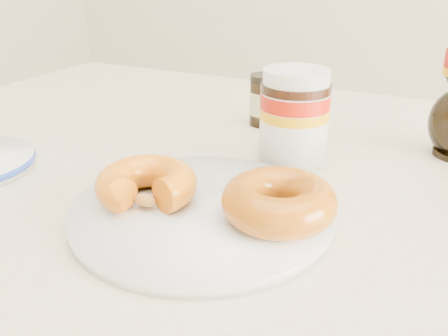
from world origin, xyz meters
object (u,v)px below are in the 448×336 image
at_px(dining_table, 309,251).
at_px(donut_bitten, 147,184).
at_px(donut_whole, 279,201).
at_px(dark_jar, 265,101).
at_px(nutella_jar, 294,114).
at_px(plate, 202,211).

bearing_deg(dining_table, donut_bitten, -136.91).
relative_size(donut_whole, dark_jar, 1.40).
bearing_deg(dark_jar, donut_whole, -65.80).
height_order(donut_whole, dark_jar, dark_jar).
bearing_deg(dark_jar, dining_table, -54.10).
bearing_deg(donut_bitten, dining_table, 66.64).
bearing_deg(nutella_jar, donut_bitten, -115.49).
xyz_separation_m(donut_bitten, nutella_jar, (0.09, 0.19, 0.03)).
bearing_deg(donut_whole, donut_bitten, -170.78).
height_order(donut_bitten, dark_jar, dark_jar).
relative_size(donut_whole, nutella_jar, 0.91).
distance_m(dining_table, donut_whole, 0.16).
xyz_separation_m(plate, dark_jar, (-0.06, 0.30, 0.03)).
bearing_deg(dining_table, donut_whole, -92.00).
xyz_separation_m(donut_bitten, dark_jar, (0.00, 0.32, 0.01)).
xyz_separation_m(donut_whole, dark_jar, (-0.13, 0.30, 0.01)).
bearing_deg(donut_bitten, donut_whole, 32.77).
bearing_deg(nutella_jar, donut_whole, -75.22).
distance_m(donut_whole, dark_jar, 0.32).
distance_m(dining_table, donut_bitten, 0.22).
distance_m(plate, nutella_jar, 0.19).
relative_size(plate, donut_whole, 2.42).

